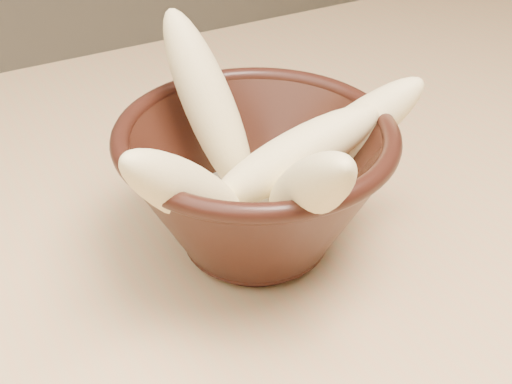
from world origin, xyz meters
TOP-DOWN VIEW (x-y plane):
  - table at (0.00, 0.00)m, footprint 1.20×0.80m
  - bowl at (-0.07, -0.01)m, footprint 0.20×0.20m
  - milk_puddle at (-0.07, -0.01)m, footprint 0.11×0.11m
  - banana_upright at (-0.08, 0.04)m, footprint 0.07×0.11m
  - banana_left at (-0.13, -0.04)m, footprint 0.13×0.08m
  - banana_right at (0.00, -0.02)m, footprint 0.14×0.07m
  - banana_across at (-0.04, -0.03)m, footprint 0.14×0.06m
  - banana_front at (-0.07, -0.08)m, footprint 0.07×0.15m

SIDE VIEW (x-z plane):
  - table at x=0.00m, z-range 0.30..1.05m
  - milk_puddle at x=-0.07m, z-range 0.78..0.79m
  - bowl at x=-0.07m, z-range 0.76..0.87m
  - banana_right at x=0.00m, z-range 0.78..0.89m
  - banana_across at x=-0.04m, z-range 0.79..0.87m
  - banana_left at x=-0.13m, z-range 0.78..0.90m
  - banana_front at x=-0.07m, z-range 0.78..0.92m
  - banana_upright at x=-0.08m, z-range 0.78..0.93m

